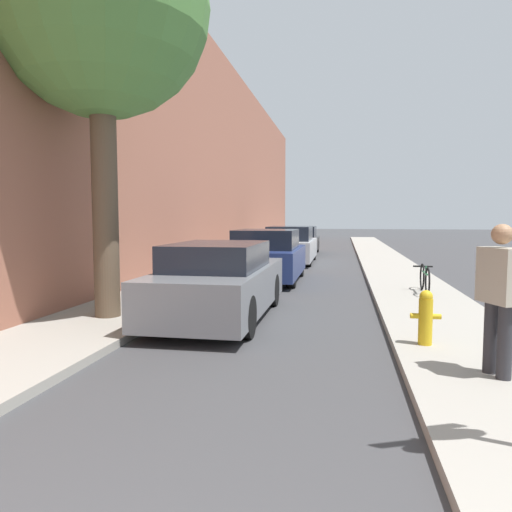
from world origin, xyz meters
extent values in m
plane|color=#3D3D3F|center=(0.00, 16.00, 0.00)|extent=(120.00, 120.00, 0.00)
cube|color=#9E998E|center=(-2.90, 16.00, 0.06)|extent=(2.00, 52.00, 0.12)
cube|color=#9E998E|center=(2.90, 16.00, 0.06)|extent=(2.00, 52.00, 0.12)
cube|color=#9E604C|center=(-4.25, 16.00, 4.39)|extent=(0.70, 52.00, 8.79)
cylinder|color=black|center=(-1.75, 9.16, 0.33)|extent=(0.22, 0.66, 0.66)
cylinder|color=black|center=(-0.24, 9.16, 0.33)|extent=(0.22, 0.66, 0.66)
cylinder|color=black|center=(-1.75, 6.42, 0.33)|extent=(0.22, 0.66, 0.66)
cylinder|color=black|center=(-0.24, 6.42, 0.33)|extent=(0.22, 0.66, 0.66)
cube|color=slate|center=(-0.99, 7.79, 0.56)|extent=(1.72, 4.41, 0.75)
cube|color=black|center=(-0.99, 7.61, 1.16)|extent=(1.51, 2.29, 0.45)
cylinder|color=black|center=(-1.77, 14.21, 0.35)|extent=(0.22, 0.69, 0.69)
cylinder|color=black|center=(-0.11, 14.21, 0.35)|extent=(0.22, 0.69, 0.69)
cylinder|color=black|center=(-1.77, 11.74, 0.35)|extent=(0.22, 0.69, 0.69)
cylinder|color=black|center=(-0.11, 11.74, 0.35)|extent=(0.22, 0.69, 0.69)
cube|color=navy|center=(-0.94, 12.97, 0.57)|extent=(1.89, 3.98, 0.76)
cube|color=black|center=(-0.94, 12.82, 1.22)|extent=(1.67, 2.07, 0.54)
cylinder|color=black|center=(-1.69, 20.09, 0.31)|extent=(0.22, 0.61, 0.61)
cylinder|color=black|center=(-0.05, 20.09, 0.31)|extent=(0.22, 0.61, 0.61)
cylinder|color=black|center=(-1.69, 17.18, 0.31)|extent=(0.22, 0.61, 0.61)
cylinder|color=black|center=(-0.05, 17.18, 0.31)|extent=(0.22, 0.61, 0.61)
cube|color=silver|center=(-0.87, 18.63, 0.55)|extent=(1.86, 4.69, 0.76)
cube|color=black|center=(-0.87, 18.45, 1.21)|extent=(1.64, 2.44, 0.55)
cylinder|color=black|center=(-1.75, 24.78, 0.32)|extent=(0.22, 0.64, 0.64)
cylinder|color=black|center=(-0.15, 24.78, 0.32)|extent=(0.22, 0.64, 0.64)
cylinder|color=black|center=(-1.75, 22.34, 0.32)|extent=(0.22, 0.64, 0.64)
cylinder|color=black|center=(-0.15, 22.34, 0.32)|extent=(0.22, 0.64, 0.64)
cube|color=black|center=(-0.95, 23.56, 0.49)|extent=(1.82, 3.95, 0.63)
cube|color=black|center=(-0.95, 23.40, 1.10)|extent=(1.60, 2.05, 0.59)
cylinder|color=brown|center=(-2.83, 7.05, 2.23)|extent=(0.44, 0.44, 4.22)
sphere|color=#4C7F3D|center=(-2.83, 7.05, 5.35)|extent=(3.66, 3.66, 3.66)
cylinder|color=gold|center=(2.32, 6.08, 0.43)|extent=(0.18, 0.18, 0.63)
sphere|color=gold|center=(2.32, 6.08, 0.78)|extent=(0.18, 0.18, 0.18)
cylinder|color=gold|center=(2.18, 6.08, 0.51)|extent=(0.12, 0.07, 0.07)
cylinder|color=gold|center=(2.46, 6.08, 0.51)|extent=(0.12, 0.07, 0.07)
cylinder|color=#2D2D33|center=(2.91, 4.78, 0.52)|extent=(0.20, 0.20, 0.80)
cylinder|color=#2D2D33|center=(2.83, 4.98, 0.52)|extent=(0.20, 0.20, 0.80)
cube|color=#B2A893|center=(2.87, 4.88, 1.22)|extent=(0.42, 0.54, 0.60)
sphere|color=tan|center=(2.87, 4.88, 1.66)|extent=(0.22, 0.22, 0.22)
torus|color=black|center=(3.08, 11.23, 0.43)|extent=(0.06, 0.63, 0.63)
torus|color=black|center=(3.05, 10.32, 0.43)|extent=(0.06, 0.63, 0.63)
cube|color=#2D7547|center=(3.06, 10.77, 0.58)|extent=(0.06, 0.77, 0.04)
cylinder|color=#2D7547|center=(3.06, 10.61, 0.66)|extent=(0.04, 0.04, 0.17)
cube|color=black|center=(3.07, 11.15, 0.68)|extent=(0.44, 0.05, 0.04)
camera|label=1|loc=(1.19, -0.58, 1.84)|focal=33.44mm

